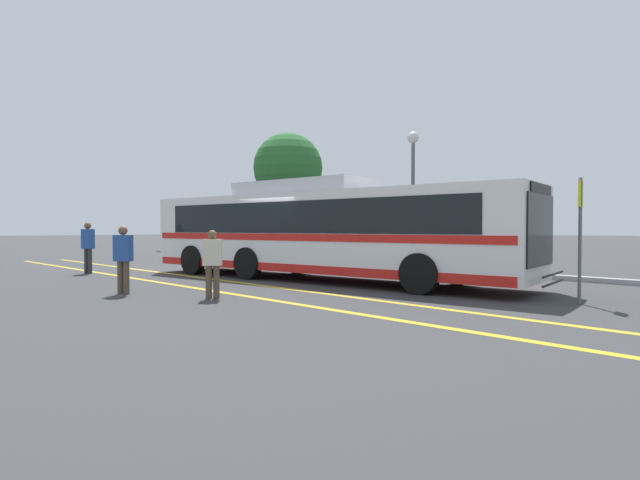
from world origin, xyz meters
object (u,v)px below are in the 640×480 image
(transit_bus, at_px, (319,230))
(pedestrian_2, at_px, (212,260))
(parked_car_2, at_px, (409,252))
(pedestrian_0, at_px, (123,256))
(bus_stop_sign, at_px, (580,225))
(parked_car_1, at_px, (298,248))
(pedestrian_1, at_px, (88,244))
(street_lamp, at_px, (413,171))
(tree_1, at_px, (288,168))
(parked_car_0, at_px, (211,244))

(transit_bus, relative_size, pedestrian_2, 8.52)
(parked_car_2, bearing_deg, pedestrian_0, -14.64)
(pedestrian_2, height_order, bus_stop_sign, bus_stop_sign)
(parked_car_1, xyz_separation_m, pedestrian_1, (-1.99, -8.20, 0.32))
(parked_car_1, distance_m, street_lamp, 5.97)
(pedestrian_0, bearing_deg, transit_bus, -129.31)
(tree_1, bearing_deg, parked_car_2, -24.62)
(parked_car_0, relative_size, pedestrian_1, 2.63)
(transit_bus, relative_size, parked_car_2, 3.02)
(pedestrian_0, bearing_deg, parked_car_0, -70.31)
(parked_car_0, xyz_separation_m, street_lamp, (11.03, 2.32, 3.14))
(pedestrian_2, xyz_separation_m, street_lamp, (-1.81, 10.58, 3.01))
(pedestrian_0, xyz_separation_m, bus_stop_sign, (8.33, 6.12, 0.73))
(parked_car_0, bearing_deg, parked_car_2, 88.85)
(transit_bus, height_order, tree_1, tree_1)
(transit_bus, bearing_deg, pedestrian_0, -17.64)
(pedestrian_2, bearing_deg, bus_stop_sign, -11.08)
(bus_stop_sign, bearing_deg, parked_car_1, -113.21)
(parked_car_2, bearing_deg, pedestrian_2, -1.32)
(parked_car_1, distance_m, pedestrian_1, 8.45)
(parked_car_0, distance_m, pedestrian_2, 15.26)
(parked_car_1, bearing_deg, parked_car_2, -89.01)
(parked_car_2, distance_m, pedestrian_1, 11.28)
(parked_car_0, height_order, bus_stop_sign, bus_stop_sign)
(transit_bus, height_order, parked_car_0, transit_bus)
(transit_bus, height_order, pedestrian_2, transit_bus)
(transit_bus, distance_m, pedestrian_0, 5.80)
(pedestrian_1, bearing_deg, pedestrian_2, -26.05)
(bus_stop_sign, distance_m, tree_1, 22.32)
(parked_car_0, distance_m, parked_car_2, 12.36)
(transit_bus, relative_size, parked_car_0, 2.79)
(transit_bus, relative_size, pedestrian_0, 8.02)
(transit_bus, bearing_deg, parked_car_1, -134.42)
(transit_bus, xyz_separation_m, parked_car_2, (0.66, 3.79, -0.76))
(tree_1, bearing_deg, pedestrian_2, -46.45)
(parked_car_1, xyz_separation_m, pedestrian_0, (4.30, -9.70, 0.22))
(parked_car_1, distance_m, parked_car_2, 5.99)
(bus_stop_sign, bearing_deg, street_lamp, -132.30)
(parked_car_2, xyz_separation_m, bus_stop_sign, (6.64, -3.35, 0.90))
(pedestrian_0, height_order, street_lamp, street_lamp)
(street_lamp, xyz_separation_m, tree_1, (-11.92, 3.86, 1.47))
(pedestrian_1, xyz_separation_m, tree_1, (-5.28, 14.05, 4.32))
(pedestrian_2, relative_size, bus_stop_sign, 0.58)
(pedestrian_0, xyz_separation_m, pedestrian_2, (2.16, 1.11, -0.06))
(street_lamp, bearing_deg, parked_car_0, -168.12)
(transit_bus, distance_m, bus_stop_sign, 7.32)
(pedestrian_0, distance_m, bus_stop_sign, 10.36)
(transit_bus, relative_size, street_lamp, 2.41)
(transit_bus, xyz_separation_m, pedestrian_1, (-7.31, -4.19, -0.50))
(parked_car_0, xyz_separation_m, bus_stop_sign, (19.01, -3.25, 0.92))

